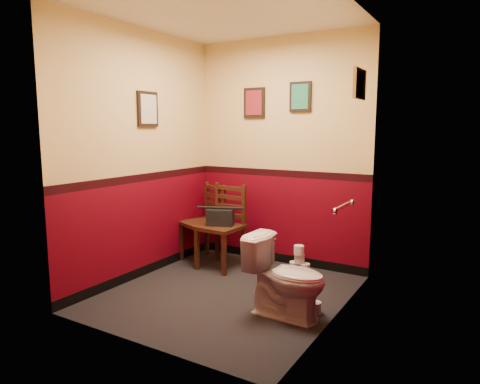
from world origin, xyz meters
name	(u,v)px	position (x,y,z in m)	size (l,w,h in m)	color
floor	(227,293)	(0.00, 0.00, 0.00)	(2.20, 2.40, 0.00)	black
ceiling	(226,11)	(0.00, 0.00, 2.70)	(2.20, 2.40, 0.00)	silver
wall_back	(280,153)	(0.00, 1.20, 1.35)	(2.20, 2.70, 0.00)	#580311
wall_front	(137,169)	(0.00, -1.20, 1.35)	(2.20, 2.70, 0.00)	#580311
wall_left	(141,156)	(-1.10, 0.00, 1.35)	(2.40, 2.70, 0.00)	#580311
wall_right	(339,164)	(1.10, 0.00, 1.35)	(2.40, 2.70, 0.00)	#580311
grab_bar	(343,206)	(1.07, 0.25, 0.95)	(0.05, 0.56, 0.06)	silver
framed_print_back_a	(254,103)	(-0.35, 1.18, 1.95)	(0.28, 0.04, 0.36)	black
framed_print_back_b	(300,97)	(0.25, 1.18, 2.00)	(0.26, 0.04, 0.34)	black
framed_print_left	(148,109)	(-1.08, 0.10, 1.85)	(0.04, 0.30, 0.38)	black
framed_print_right	(359,84)	(1.08, 0.60, 2.05)	(0.04, 0.34, 0.28)	olive
toilet	(286,278)	(0.72, -0.18, 0.35)	(0.40, 0.72, 0.70)	white
toilet_brush	(315,307)	(0.93, 0.00, 0.06)	(0.11, 0.11, 0.38)	silver
chair_left	(205,223)	(-0.83, 0.79, 0.48)	(0.59, 0.59, 0.96)	#3D2012
chair_right	(223,226)	(-0.50, 0.68, 0.49)	(0.49, 0.49, 0.99)	#3D2012
handbag	(220,217)	(-0.50, 0.64, 0.61)	(0.34, 0.26, 0.23)	black
tp_stack	(299,261)	(0.36, 0.98, 0.13)	(0.24, 0.15, 0.32)	silver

